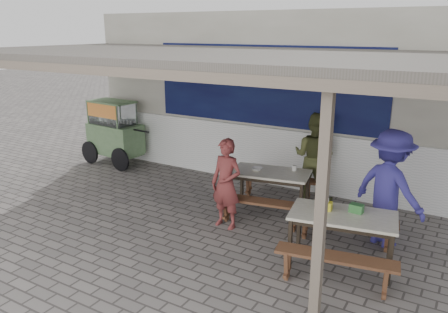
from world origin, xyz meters
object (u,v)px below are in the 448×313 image
object	(u,v)px
bench_right_street	(335,264)
tissue_box	(327,206)
table_left	(270,176)
condiment_jar	(294,168)
bench_right_wall	(345,223)
patron_wall_side	(314,156)
table_right	(343,219)
condiment_bowl	(257,169)
bench_left_street	(260,207)
patron_street_side	(226,184)
bench_left_wall	(278,182)
vendor_cart	(114,130)
patron_right_table	(389,189)
donation_box	(356,208)

from	to	relation	value
bench_right_street	tissue_box	world-z (taller)	tissue_box
table_left	condiment_jar	xyz separation A→B (m)	(0.34, 0.27, 0.12)
bench_right_wall	patron_wall_side	xyz separation A→B (m)	(-1.06, 1.56, 0.50)
table_right	condiment_bowl	size ratio (longest dim) A/B	8.19
table_left	condiment_bowl	xyz separation A→B (m)	(-0.23, -0.05, 0.10)
bench_right_wall	bench_left_street	bearing A→B (deg)	172.90
bench_right_wall	patron_street_side	distance (m)	1.94
bench_left_wall	condiment_jar	world-z (taller)	condiment_jar
bench_left_street	vendor_cart	xyz separation A→B (m)	(-4.56, 1.39, 0.49)
bench_right_street	bench_right_wall	bearing A→B (deg)	90.00
patron_right_table	condiment_bowl	size ratio (longest dim) A/B	9.65
patron_right_table	table_right	bearing A→B (deg)	93.32
condiment_jar	patron_street_side	bearing A→B (deg)	-120.21
patron_wall_side	patron_right_table	xyz separation A→B (m)	(1.58, -1.22, 0.05)
vendor_cart	patron_street_side	bearing A→B (deg)	-17.93
patron_street_side	table_left	bearing A→B (deg)	74.32
bench_right_street	vendor_cart	world-z (taller)	vendor_cart
patron_wall_side	condiment_bowl	xyz separation A→B (m)	(-0.68, -1.05, -0.07)
bench_left_street	bench_right_wall	xyz separation A→B (m)	(1.40, 0.07, 0.00)
bench_left_wall	bench_right_wall	world-z (taller)	same
bench_left_wall	vendor_cart	size ratio (longest dim) A/B	0.76
bench_right_street	patron_street_side	world-z (taller)	patron_street_side
tissue_box	donation_box	size ratio (longest dim) A/B	0.67
bench_right_street	patron_street_side	size ratio (longest dim) A/B	1.02
vendor_cart	condiment_jar	xyz separation A→B (m)	(4.79, -0.50, -0.03)
bench_right_street	tissue_box	bearing A→B (deg)	107.73
patron_wall_side	vendor_cart	bearing A→B (deg)	6.20
bench_left_wall	donation_box	bearing A→B (deg)	-51.83
bench_left_street	table_right	bearing A→B (deg)	-30.25
bench_right_wall	patron_right_table	bearing A→B (deg)	23.06
patron_street_side	patron_wall_side	xyz separation A→B (m)	(0.80, 1.92, 0.09)
patron_wall_side	table_right	bearing A→B (deg)	121.80
table_right	patron_wall_side	bearing A→B (deg)	108.38
table_left	patron_right_table	world-z (taller)	patron_right_table
patron_street_side	condiment_jar	xyz separation A→B (m)	(0.69, 1.19, 0.05)
bench_left_street	patron_street_side	size ratio (longest dim) A/B	1.00
table_left	bench_left_street	bearing A→B (deg)	-90.00
bench_right_street	bench_right_wall	xyz separation A→B (m)	(-0.22, 1.23, 0.00)
patron_wall_side	condiment_jar	world-z (taller)	patron_wall_side
table_left	patron_wall_side	world-z (taller)	patron_wall_side
bench_right_wall	patron_wall_side	distance (m)	1.95
patron_right_table	table_left	bearing A→B (deg)	20.21
table_right	tissue_box	world-z (taller)	tissue_box
vendor_cart	patron_right_table	distance (m)	6.55
tissue_box	bench_right_wall	bearing A→B (deg)	78.19
table_left	condiment_bowl	world-z (taller)	condiment_bowl
bench_left_wall	patron_wall_side	size ratio (longest dim) A/B	0.88
table_right	patron_street_side	distance (m)	1.99
bench_right_street	condiment_jar	bearing A→B (deg)	114.02
table_left	patron_street_side	size ratio (longest dim) A/B	0.98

